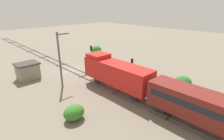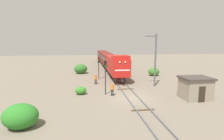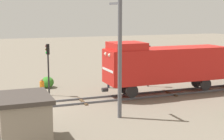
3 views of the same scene
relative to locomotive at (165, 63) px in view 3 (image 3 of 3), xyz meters
name	(u,v)px [view 3 (image 3 of 3)]	position (x,y,z in m)	size (l,w,h in m)	color
ground_plane	(32,107)	(0.00, -11.66, -2.77)	(147.60, 147.60, 0.00)	#756B5B
railway_track	(32,106)	(0.00, -11.66, -2.70)	(2.40, 98.40, 0.16)	#595960
locomotive	(165,63)	(0.00, 0.00, 0.00)	(2.90, 11.60, 4.60)	red
traffic_signal_near	(48,60)	(-3.20, -9.69, 0.37)	(0.32, 0.34, 4.54)	#262628
traffic_signal_mid	(148,58)	(-3.40, 0.13, 0.05)	(0.32, 0.34, 4.05)	#262628
worker_near_track	(42,87)	(-2.40, -10.42, -1.78)	(0.38, 0.38, 1.70)	#262B38
worker_by_signal	(108,78)	(-4.20, -3.73, -1.78)	(0.38, 0.38, 1.70)	#262B38
catenary_mast	(119,55)	(4.94, -6.34, 1.59)	(1.94, 0.28, 8.22)	#595960
relay_hut	(24,119)	(7.50, -13.10, -1.38)	(3.50, 2.90, 2.74)	gray
bush_near	(48,82)	(-6.47, -9.21, -2.24)	(1.47, 1.20, 1.07)	#347C26
bush_far	(185,67)	(-6.93, 6.74, -1.72)	(2.89, 2.36, 2.10)	#2D6626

